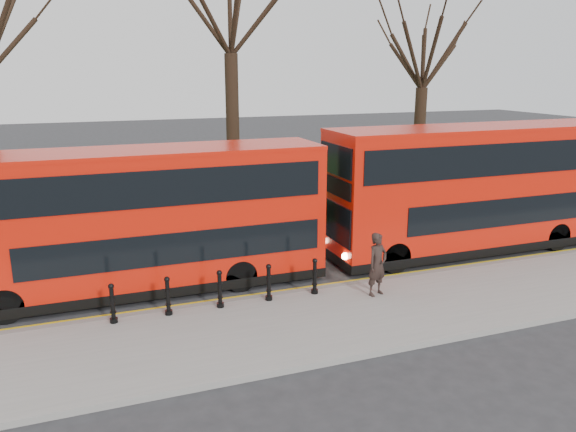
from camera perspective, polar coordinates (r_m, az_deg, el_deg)
name	(u,v)px	position (r m, az deg, el deg)	size (l,w,h in m)	color
ground	(257,287)	(17.08, -3.18, -7.26)	(120.00, 120.00, 0.00)	#28282B
pavement	(292,327)	(14.45, 0.41, -11.17)	(60.00, 4.00, 0.15)	gray
kerb	(267,297)	(16.17, -2.12, -8.26)	(60.00, 0.25, 0.16)	slate
grass_verge	(175,190)	(31.16, -11.39, 2.65)	(60.00, 18.00, 0.06)	#204517
hedge	(208,220)	(23.22, -8.17, -0.38)	(60.00, 0.90, 0.80)	black
yellow_line_outer	(264,296)	(16.46, -2.45, -8.10)	(60.00, 0.10, 0.01)	yellow
yellow_line_inner	(262,293)	(16.64, -2.66, -7.85)	(60.00, 0.10, 0.01)	yellow
tree_right	(424,52)	(30.16, 13.65, 15.89)	(6.36, 6.36, 9.94)	black
bollard_row	(220,290)	(15.28, -6.94, -7.44)	(5.68, 0.15, 1.00)	black
bus_lead	(144,221)	(16.75, -14.46, -0.53)	(10.55, 2.42, 4.19)	red
bus_rear	(478,189)	(21.10, 18.75, 2.63)	(11.23, 2.58, 4.47)	red
pedestrian	(377,264)	(16.04, 9.07, -4.87)	(0.66, 0.44, 1.82)	black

